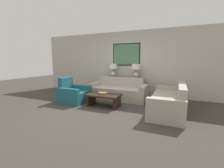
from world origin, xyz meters
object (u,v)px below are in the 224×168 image
(decorative_bowl, at_px, (103,93))
(couch_by_back_wall, at_px, (118,92))
(armchair_near_back_wall, at_px, (73,94))
(console_table, at_px, (124,86))
(couch_by_side, at_px, (169,102))
(coffee_table, at_px, (104,98))
(table_lamp_right, at_px, (136,69))
(table_lamp_left, at_px, (113,68))

(decorative_bowl, bearing_deg, couch_by_back_wall, 81.63)
(decorative_bowl, xyz_separation_m, armchair_near_back_wall, (-1.17, 0.00, -0.14))
(couch_by_back_wall, bearing_deg, armchair_near_back_wall, -142.41)
(couch_by_back_wall, height_order, armchair_near_back_wall, armchair_near_back_wall)
(console_table, bearing_deg, decorative_bowl, -95.11)
(couch_by_side, height_order, coffee_table, couch_by_side)
(table_lamp_right, bearing_deg, table_lamp_left, 180.00)
(table_lamp_right, relative_size, decorative_bowl, 1.84)
(couch_by_side, relative_size, coffee_table, 2.03)
(table_lamp_left, xyz_separation_m, armchair_near_back_wall, (-0.82, -1.67, -0.86))
(table_lamp_left, distance_m, armchair_near_back_wall, 2.05)
(table_lamp_right, bearing_deg, armchair_near_back_wall, -137.34)
(table_lamp_left, height_order, coffee_table, table_lamp_left)
(table_lamp_left, bearing_deg, coffee_table, -76.79)
(table_lamp_left, distance_m, decorative_bowl, 1.85)
(couch_by_back_wall, xyz_separation_m, coffee_table, (-0.09, -1.06, -0.00))
(couch_by_back_wall, distance_m, armchair_near_back_wall, 1.66)
(console_table, distance_m, table_lamp_right, 0.90)
(coffee_table, bearing_deg, console_table, 86.92)
(couch_by_side, height_order, armchair_near_back_wall, armchair_near_back_wall)
(couch_by_side, relative_size, decorative_bowl, 6.97)
(decorative_bowl, bearing_deg, table_lamp_right, 68.93)
(console_table, xyz_separation_m, couch_by_back_wall, (0.00, -0.66, -0.10))
(coffee_table, distance_m, decorative_bowl, 0.15)
(console_table, bearing_deg, table_lamp_right, 0.00)
(couch_by_side, distance_m, decorative_bowl, 2.01)
(table_lamp_right, distance_m, coffee_table, 2.00)
(couch_by_back_wall, distance_m, decorative_bowl, 1.04)
(table_lamp_left, height_order, table_lamp_right, same)
(couch_by_side, distance_m, coffee_table, 1.96)
(coffee_table, bearing_deg, table_lamp_right, 71.11)
(table_lamp_left, relative_size, couch_by_side, 0.26)
(table_lamp_right, relative_size, couch_by_back_wall, 0.26)
(table_lamp_left, relative_size, couch_by_back_wall, 0.26)
(couch_by_back_wall, xyz_separation_m, decorative_bowl, (-0.15, -1.02, 0.13))
(couch_by_back_wall, relative_size, decorative_bowl, 6.97)
(table_lamp_left, xyz_separation_m, table_lamp_right, (0.99, 0.00, 0.00))
(table_lamp_left, bearing_deg, couch_by_back_wall, -52.98)
(table_lamp_right, distance_m, decorative_bowl, 1.93)
(couch_by_back_wall, bearing_deg, table_lamp_left, 127.02)
(table_lamp_right, bearing_deg, decorative_bowl, -111.07)
(coffee_table, height_order, armchair_near_back_wall, armchair_near_back_wall)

